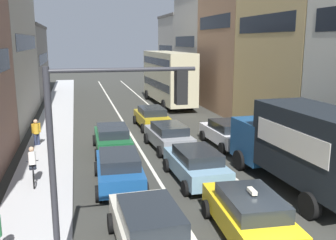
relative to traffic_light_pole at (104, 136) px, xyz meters
name	(u,v)px	position (x,y,z in m)	size (l,w,h in m)	color
sidewalk_left	(56,123)	(-2.25, 19.74, -3.75)	(2.60, 64.00, 0.14)	#B8B8B8
lane_stripe_left	(122,121)	(2.75, 19.74, -3.81)	(0.16, 60.00, 0.01)	silver
lane_stripe_right	(165,119)	(6.15, 19.74, -3.81)	(0.16, 60.00, 0.01)	silver
building_row_right	(259,39)	(14.35, 20.37, 2.42)	(7.20, 43.90, 14.15)	#B2ADA3
traffic_light_pole	(104,136)	(0.00, 0.00, 0.00)	(3.58, 0.38, 5.50)	#2D2D33
removalist_box_truck	(301,144)	(8.15, 4.10, -1.84)	(2.95, 7.79, 3.58)	navy
taxi_centre_lane_front	(249,213)	(4.44, 1.07, -3.02)	(2.27, 4.40, 1.66)	yellow
sedan_left_lane_front	(149,228)	(1.25, 0.90, -3.02)	(2.16, 4.35, 1.49)	beige
sedan_centre_lane_second	(196,164)	(4.32, 6.07, -3.02)	(2.15, 4.34, 1.49)	#759EB7
wagon_left_lane_second	(119,168)	(0.98, 6.29, -3.02)	(2.20, 4.37, 1.49)	#194C8C
hatchback_centre_lane_third	(169,136)	(4.36, 11.24, -3.02)	(2.26, 4.40, 1.49)	gray
sedan_left_lane_third	(112,138)	(1.20, 11.45, -3.02)	(2.09, 4.32, 1.49)	#19592D
coupe_centre_lane_fourth	(152,117)	(4.49, 16.83, -3.02)	(2.16, 4.35, 1.49)	#B29319
sedan_right_lane_behind_truck	(227,133)	(7.86, 11.08, -3.02)	(2.20, 4.37, 1.49)	silver
bus_mid_queue_primary	(168,76)	(8.00, 26.25, -0.99)	(3.06, 10.58, 5.06)	#BFB793
cyclist_on_sidewalk	(33,167)	(-2.56, 7.20, -2.97)	(0.50, 1.73, 1.72)	black
pedestrian_near_kerb	(36,131)	(-2.99, 13.44, -2.87)	(0.50, 0.34, 1.66)	#262D47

